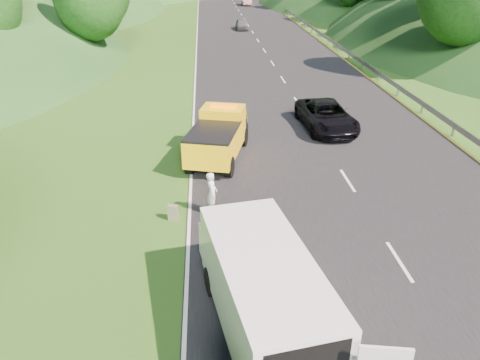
{
  "coord_description": "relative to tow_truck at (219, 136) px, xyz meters",
  "views": [
    {
      "loc": [
        -3.14,
        -14.09,
        9.13
      ],
      "look_at": [
        -1.93,
        1.8,
        1.3
      ],
      "focal_mm": 35.0,
      "sensor_mm": 36.0,
      "label": 1
    }
  ],
  "objects": [
    {
      "name": "dist_car_b",
      "position": [
        7.63,
        70.83,
        -1.17
      ],
      "size": [
        1.63,
        4.67,
        1.54
      ],
      "primitive_type": "imported",
      "color": "#7D5553",
      "rests_on": "ground"
    },
    {
      "name": "guardrail",
      "position": [
        12.87,
        45.53,
        -1.17
      ],
      "size": [
        0.06,
        140.0,
        1.52
      ],
      "primitive_type": "cube",
      "color": "gray",
      "rests_on": "ground"
    },
    {
      "name": "ground",
      "position": [
        2.57,
        -6.97,
        -1.17
      ],
      "size": [
        320.0,
        320.0,
        0.0
      ],
      "primitive_type": "plane",
      "color": "#38661E",
      "rests_on": "ground"
    },
    {
      "name": "white_van",
      "position": [
        0.72,
        -11.62,
        0.22
      ],
      "size": [
        4.14,
        7.33,
        2.46
      ],
      "rotation": [
        0.0,
        0.0,
        0.18
      ],
      "color": "black",
      "rests_on": "ground"
    },
    {
      "name": "tree_line_left",
      "position": [
        -16.43,
        53.03,
        -1.17
      ],
      "size": [
        14.0,
        140.0,
        14.0
      ],
      "primitive_type": null,
      "color": "#205218",
      "rests_on": "ground"
    },
    {
      "name": "passing_suv",
      "position": [
        6.19,
        3.7,
        -1.17
      ],
      "size": [
        2.89,
        5.62,
        1.52
      ],
      "primitive_type": "imported",
      "rotation": [
        0.0,
        0.0,
        0.07
      ],
      "color": "black",
      "rests_on": "ground"
    },
    {
      "name": "child",
      "position": [
        1.07,
        -7.47,
        -1.17
      ],
      "size": [
        0.63,
        0.6,
        1.02
      ],
      "primitive_type": "imported",
      "rotation": [
        0.0,
        0.0,
        -0.61
      ],
      "color": "#C8BC6A",
      "rests_on": "ground"
    },
    {
      "name": "tow_truck",
      "position": [
        0.0,
        0.0,
        0.0
      ],
      "size": [
        3.36,
        5.89,
        2.39
      ],
      "rotation": [
        0.0,
        0.0,
        -0.25
      ],
      "color": "black",
      "rests_on": "ground"
    },
    {
      "name": "dist_car_a",
      "position": [
        4.42,
        41.28,
        -1.17
      ],
      "size": [
        1.54,
        3.84,
        1.31
      ],
      "primitive_type": "imported",
      "color": "#47464B",
      "rests_on": "ground"
    },
    {
      "name": "woman",
      "position": [
        -0.45,
        -5.39,
        -1.17
      ],
      "size": [
        0.46,
        0.63,
        1.73
      ],
      "primitive_type": "imported",
      "rotation": [
        0.0,
        0.0,
        1.57
      ],
      "color": "silver",
      "rests_on": "ground"
    },
    {
      "name": "suitcase",
      "position": [
        -1.92,
        -5.72,
        -0.86
      ],
      "size": [
        0.42,
        0.29,
        0.62
      ],
      "primitive_type": "cube",
      "rotation": [
        0.0,
        0.0,
        -0.21
      ],
      "color": "#5E6148",
      "rests_on": "ground"
    },
    {
      "name": "tree_line_right",
      "position": [
        25.57,
        53.03,
        -1.17
      ],
      "size": [
        14.0,
        140.0,
        14.0
      ],
      "primitive_type": null,
      "color": "#205218",
      "rests_on": "ground"
    },
    {
      "name": "road_surface",
      "position": [
        5.57,
        33.03,
        -1.16
      ],
      "size": [
        14.0,
        200.0,
        0.02
      ],
      "primitive_type": "cube",
      "color": "black",
      "rests_on": "ground"
    },
    {
      "name": "spare_tire",
      "position": [
        1.83,
        -12.49,
        -1.17
      ],
      "size": [
        0.59,
        0.59,
        0.2
      ],
      "primitive_type": "cylinder",
      "color": "black",
      "rests_on": "ground"
    }
  ]
}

